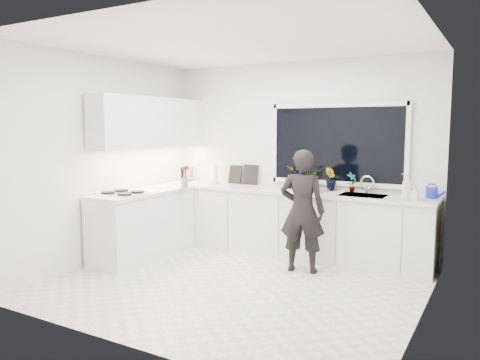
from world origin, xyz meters
The scene contains 25 objects.
floor centered at (0.00, 0.00, -0.01)m, with size 4.00×3.50×0.02m, color beige.
wall_back centered at (0.00, 1.76, 1.35)m, with size 4.00×0.02×2.70m, color white.
wall_left centered at (-2.01, 0.00, 1.35)m, with size 0.02×3.50×2.70m, color white.
wall_right centered at (2.01, 0.00, 1.35)m, with size 0.02×3.50×2.70m, color white.
ceiling centered at (0.00, 0.00, 2.71)m, with size 4.00×3.50×0.02m, color white.
window centered at (0.60, 1.73, 1.55)m, with size 1.80×0.02×1.00m, color black.
base_cabinets_back centered at (0.00, 1.45, 0.44)m, with size 3.92×0.58×0.88m, color white.
base_cabinets_left centered at (-1.67, 0.35, 0.44)m, with size 0.58×1.60×0.88m, color white.
countertop_back centered at (0.00, 1.44, 0.90)m, with size 3.94×0.62×0.04m, color silver.
countertop_left centered at (-1.67, 0.35, 0.90)m, with size 0.62×1.60×0.04m, color silver.
upper_cabinets centered at (-1.79, 0.70, 1.85)m, with size 0.34×2.10×0.70m, color white.
sink centered at (1.05, 1.45, 0.87)m, with size 0.58×0.42×0.14m, color silver.
faucet centered at (1.05, 1.65, 1.03)m, with size 0.03×0.03×0.22m, color silver.
stovetop centered at (-1.69, 0.00, 0.94)m, with size 0.56×0.48×0.03m, color black.
person centered at (0.48, 0.82, 0.76)m, with size 0.56×0.36×1.52m, color black.
pizza_tray centered at (0.33, 1.42, 0.94)m, with size 0.45×0.33×0.03m, color silver.
pizza centered at (0.33, 1.42, 0.95)m, with size 0.41×0.29×0.01m, color #A81621.
watering_can centered at (1.85, 1.61, 0.98)m, with size 0.14×0.14×0.13m, color #1422C1.
paper_towel_roll centered at (-1.28, 1.55, 1.05)m, with size 0.11×0.11×0.26m, color white.
knife_block centered at (-1.80, 1.59, 1.03)m, with size 0.13×0.10×0.22m, color #916243.
utensil_crock centered at (-1.30, 0.80, 1.00)m, with size 0.13×0.13×0.16m, color #B5B6BA.
picture_frame_large centered at (-0.98, 1.69, 1.06)m, with size 0.22×0.02×0.28m, color black.
picture_frame_small centered at (-0.72, 1.69, 1.07)m, with size 0.25×0.02×0.30m, color black.
herb_plants centered at (0.32, 1.61, 1.08)m, with size 1.08×0.36×0.32m.
soap_bottles centered at (1.63, 1.30, 1.06)m, with size 0.20×0.15×0.32m.
Camera 1 is at (2.62, -4.47, 1.80)m, focal length 35.00 mm.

